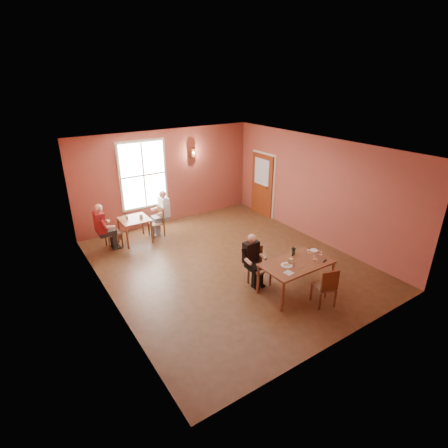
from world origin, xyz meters
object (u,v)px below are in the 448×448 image
main_table (295,277)px  diner_main (261,263)px  second_table (135,230)px  diner_white (156,216)px  chair_diner_white (156,222)px  chair_diner_maroon (113,232)px  chair_empty (324,286)px  chair_diner_main (260,268)px  diner_maroon (111,225)px

main_table → diner_main: 0.83m
main_table → diner_main: (-0.50, 0.62, 0.23)m
second_table → diner_white: size_ratio=0.61×
main_table → diner_white: (-1.38, 4.47, 0.29)m
chair_diner_white → chair_diner_maroon: (-1.30, 0.00, 0.01)m
second_table → diner_white: diner_white is taller
chair_empty → diner_white: 5.37m
diner_main → chair_diner_maroon: diner_main is taller
chair_diner_main → chair_diner_white: chair_diner_main is taller
chair_diner_main → diner_white: (-0.88, 3.82, 0.20)m
chair_empty → second_table: chair_empty is taller
diner_main → chair_empty: diner_main is taller
chair_empty → chair_diner_maroon: (-2.87, 5.14, 0.00)m
chair_diner_white → second_table: bearing=90.0°
main_table → diner_maroon: size_ratio=1.18×
chair_diner_white → main_table: bearing=-162.5°
chair_diner_main → chair_diner_maroon: size_ratio=1.00×
chair_diner_main → chair_empty: bearing=116.6°
main_table → chair_diner_maroon: bearing=121.3°
diner_main → diner_white: diner_white is taller
chair_diner_white → diner_maroon: bearing=90.0°
diner_main → second_table: 4.16m
chair_diner_main → second_table: chair_diner_main is taller
chair_diner_main → chair_diner_maroon: chair_diner_main is taller
diner_main → chair_empty: (0.66, -1.29, -0.15)m
main_table → chair_empty: (0.16, -0.67, 0.08)m
second_table → chair_diner_white: size_ratio=0.91×
diner_main → chair_empty: size_ratio=1.33×
chair_diner_main → diner_white: size_ratio=0.69×
chair_empty → second_table: bearing=129.4°
main_table → second_table: size_ratio=1.96×
chair_empty → diner_maroon: (-2.90, 5.14, 0.22)m
main_table → diner_main: bearing=128.9°
main_table → chair_diner_maroon: size_ratio=1.75×
main_table → diner_main: diner_main is taller
main_table → chair_empty: bearing=-76.3°
chair_empty → chair_diner_white: 5.37m
chair_diner_white → diner_maroon: diner_maroon is taller
second_table → chair_diner_maroon: 0.66m
diner_main → chair_empty: 1.46m
diner_main → second_table: bearing=-67.9°
second_table → diner_maroon: size_ratio=0.60×
chair_diner_main → diner_main: size_ratio=0.76×
chair_diner_main → chair_diner_white: size_ratio=1.02×
chair_diner_white → chair_diner_maroon: bearing=90.0°
chair_diner_maroon → chair_diner_white: bearing=90.0°
chair_diner_maroon → diner_maroon: diner_maroon is taller
diner_main → chair_diner_white: (-0.91, 3.85, -0.15)m
chair_diner_main → chair_diner_maroon: 4.41m
diner_main → chair_diner_maroon: 4.44m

